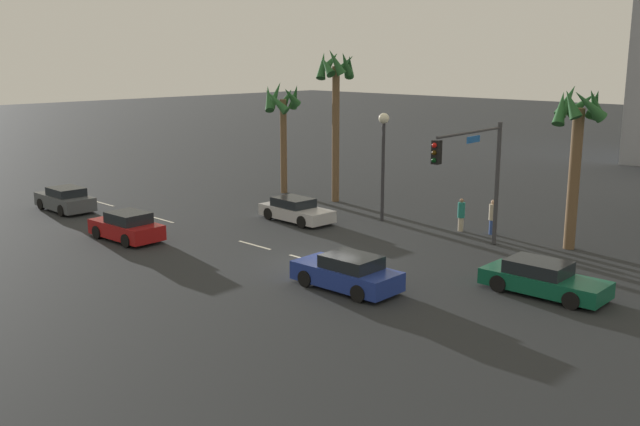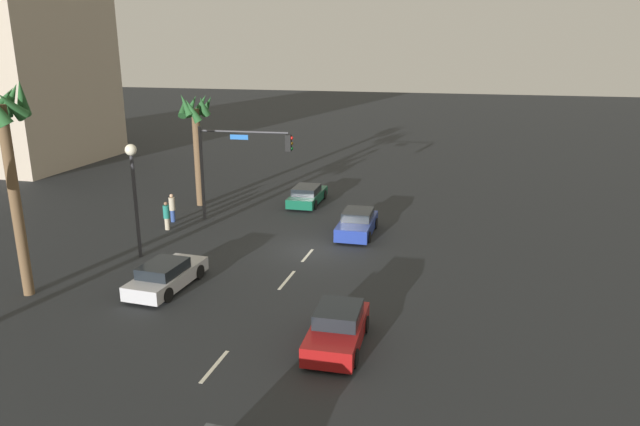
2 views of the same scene
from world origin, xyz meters
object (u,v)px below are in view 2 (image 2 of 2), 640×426
Objects in this scene: car_3 at (337,329)px; palm_tree_1 at (196,124)px; traffic_signal at (234,157)px; palm_tree_0 at (5,136)px; car_1 at (307,195)px; pedestrian_0 at (172,207)px; car_0 at (357,223)px; streetlamp at (133,178)px; pedestrian_1 at (167,215)px; car_2 at (166,276)px.

car_3 is 21.21m from palm_tree_1.
traffic_signal is 13.37m from palm_tree_0.
car_3 is (-18.07, -6.45, 0.05)m from car_1.
palm_tree_1 is at bearing 1.77° from pedestrian_0.
palm_tree_0 is (-11.70, 11.92, 6.16)m from car_0.
streetlamp is at bearing -21.28° from palm_tree_0.
streetlamp reaches higher than car_1.
car_1 is 2.65× the size of pedestrian_0.
pedestrian_1 is at bearing 130.61° from traffic_signal.
car_1 is 1.14× the size of car_3.
car_3 is 15.11m from palm_tree_0.
pedestrian_1 is at bearing 50.49° from car_3.
car_2 is at bearing -152.33° from pedestrian_0.
traffic_signal reaches higher than pedestrian_1.
car_3 is at bearing -93.29° from palm_tree_0.
car_1 is at bearing -72.04° from palm_tree_1.
palm_tree_0 is at bearing 111.45° from car_2.
palm_tree_1 is (15.87, 13.25, 4.78)m from car_3.
palm_tree_1 is (-2.20, 6.80, 4.84)m from car_1.
palm_tree_1 reaches higher than pedestrian_0.
car_3 is 0.44× the size of palm_tree_0.
palm_tree_0 is (0.79, 13.78, 6.15)m from car_3.
pedestrian_1 is 0.22× the size of palm_tree_1.
pedestrian_0 is at bearing 27.67° from car_2.
palm_tree_1 is at bearing -2.04° from palm_tree_0.
car_3 is at bearing -117.53° from streetlamp.
palm_tree_0 is (-17.28, 7.34, 6.20)m from car_1.
streetlamp is at bearing 122.95° from car_0.
car_3 is 0.54× the size of palm_tree_1.
car_1 is 19.77m from palm_tree_0.
streetlamp is 0.63× the size of palm_tree_0.
traffic_signal is (13.13, 9.50, 3.29)m from car_3.
car_3 is 2.32× the size of pedestrian_0.
pedestrian_0 is 5.99m from palm_tree_1.
car_0 is 12.63m from car_3.
car_3 is at bearing -144.11° from traffic_signal.
pedestrian_0 reaches higher than car_3.
car_3 is (-2.91, -8.40, 0.06)m from car_2.
traffic_signal reaches higher than car_0.
car_1 is at bearing -23.78° from streetlamp.
traffic_signal is 4.87m from palm_tree_1.
streetlamp is 6.33m from palm_tree_0.
pedestrian_1 is (7.52, 4.26, 0.29)m from car_2.
car_3 is at bearing -129.51° from pedestrian_1.
palm_tree_1 is (9.76, 1.53, 1.37)m from streetlamp.
car_3 reaches higher than car_0.
car_3 is 17.74m from pedestrian_0.
palm_tree_0 is (-12.34, 4.28, 2.86)m from traffic_signal.
palm_tree_1 is at bearing 6.22° from pedestrian_1.
pedestrian_0 is (5.82, 1.41, -3.14)m from streetlamp.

